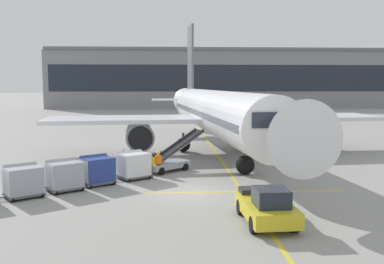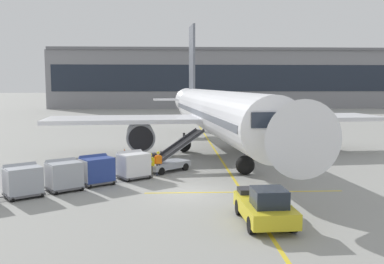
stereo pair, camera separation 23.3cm
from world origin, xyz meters
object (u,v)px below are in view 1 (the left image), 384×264
(baggage_cart_second, at_px, (97,170))
(safety_cone_wingtip, at_px, (124,152))
(belt_loader, at_px, (169,159))
(baggage_cart_third, at_px, (64,175))
(pushback_tug, at_px, (267,206))
(ground_crew_by_loader, at_px, (158,162))
(ground_crew_by_carts, at_px, (151,164))
(safety_cone_engine_keepout, at_px, (131,152))
(parked_airplane, at_px, (216,113))
(baggage_cart_fourth, at_px, (23,180))
(baggage_cart_lead, at_px, (133,164))

(baggage_cart_second, bearing_deg, safety_cone_wingtip, 87.34)
(belt_loader, distance_m, baggage_cart_third, 8.60)
(pushback_tug, distance_m, ground_crew_by_loader, 12.06)
(ground_crew_by_loader, xyz_separation_m, ground_crew_by_carts, (-0.51, -0.73, 0.00))
(belt_loader, bearing_deg, safety_cone_engine_keepout, 116.10)
(parked_airplane, xyz_separation_m, baggage_cart_second, (-9.16, -12.76, -2.75))
(baggage_cart_third, height_order, pushback_tug, baggage_cart_third)
(baggage_cart_second, distance_m, safety_cone_engine_keepout, 11.45)
(baggage_cart_fourth, relative_size, safety_cone_engine_keepout, 4.29)
(parked_airplane, relative_size, safety_cone_engine_keepout, 67.00)
(ground_crew_by_carts, distance_m, safety_cone_wingtip, 10.03)
(parked_airplane, relative_size, belt_loader, 8.76)
(pushback_tug, relative_size, safety_cone_engine_keepout, 7.14)
(safety_cone_engine_keepout, bearing_deg, ground_crew_by_carts, -76.96)
(ground_crew_by_carts, height_order, safety_cone_engine_keepout, ground_crew_by_carts)
(baggage_cart_second, height_order, pushback_tug, baggage_cart_second)
(baggage_cart_lead, bearing_deg, belt_loader, 46.97)
(parked_airplane, bearing_deg, ground_crew_by_carts, -117.96)
(baggage_cart_lead, relative_size, ground_crew_by_loader, 1.54)
(baggage_cart_second, distance_m, safety_cone_wingtip, 11.52)
(baggage_cart_fourth, distance_m, safety_cone_engine_keepout, 15.12)
(baggage_cart_fourth, height_order, pushback_tug, baggage_cart_fourth)
(baggage_cart_fourth, height_order, ground_crew_by_loader, baggage_cart_fourth)
(baggage_cart_third, relative_size, pushback_tug, 0.60)
(baggage_cart_third, height_order, baggage_cart_fourth, same)
(pushback_tug, bearing_deg, ground_crew_by_carts, 119.90)
(parked_airplane, height_order, ground_crew_by_loader, parked_airplane)
(belt_loader, height_order, safety_cone_engine_keepout, belt_loader)
(baggage_cart_lead, bearing_deg, parked_airplane, 58.06)
(baggage_cart_second, xyz_separation_m, baggage_cart_fourth, (-3.69, -2.93, 0.00))
(belt_loader, height_order, baggage_cart_third, belt_loader)
(parked_airplane, relative_size, ground_crew_by_carts, 24.14)
(pushback_tug, xyz_separation_m, ground_crew_by_loader, (-5.30, 10.83, 0.17))
(ground_crew_by_loader, bearing_deg, ground_crew_by_carts, -124.91)
(baggage_cart_third, relative_size, safety_cone_wingtip, 4.47)
(baggage_cart_second, distance_m, baggage_cart_fourth, 4.71)
(pushback_tug, bearing_deg, baggage_cart_third, 148.40)
(baggage_cart_lead, xyz_separation_m, safety_cone_wingtip, (-1.68, 9.85, -0.71))
(baggage_cart_second, relative_size, safety_cone_wingtip, 4.47)
(baggage_cart_second, relative_size, safety_cone_engine_keepout, 4.29)
(baggage_cart_second, height_order, safety_cone_wingtip, baggage_cart_second)
(baggage_cart_second, relative_size, ground_crew_by_loader, 1.54)
(baggage_cart_lead, height_order, baggage_cart_third, same)
(pushback_tug, relative_size, safety_cone_wingtip, 7.45)
(belt_loader, height_order, baggage_cart_second, belt_loader)
(parked_airplane, height_order, baggage_cart_fourth, parked_airplane)
(pushback_tug, bearing_deg, baggage_cart_second, 138.23)
(safety_cone_wingtip, bearing_deg, ground_crew_by_carts, -73.45)
(baggage_cart_third, distance_m, safety_cone_wingtip, 13.20)
(baggage_cart_second, distance_m, ground_crew_by_loader, 4.69)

